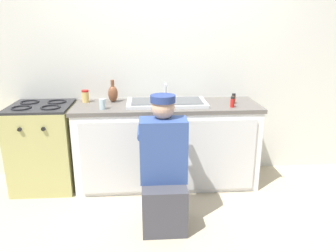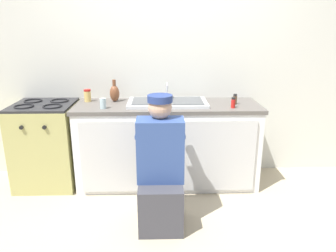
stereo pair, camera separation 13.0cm
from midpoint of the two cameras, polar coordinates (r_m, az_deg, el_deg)
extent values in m
plane|color=tan|center=(3.36, -1.01, -11.78)|extent=(12.00, 12.00, 0.00)
cube|color=silver|center=(3.61, -1.67, 11.16)|extent=(6.00, 0.10, 2.50)
cube|color=white|center=(3.46, -1.31, -3.41)|extent=(1.84, 0.60, 0.82)
cube|color=silver|center=(3.18, -9.02, -5.54)|extent=(0.81, 0.02, 0.72)
cube|color=silver|center=(3.22, 6.83, -5.14)|extent=(0.81, 0.02, 0.72)
cube|color=#5B5651|center=(3.34, -1.36, 3.51)|extent=(1.88, 0.62, 0.04)
cube|color=silver|center=(3.33, -1.36, 4.08)|extent=(0.80, 0.44, 0.03)
cube|color=#4C4F51|center=(3.32, -4.65, 4.34)|extent=(0.33, 0.35, 0.01)
cube|color=#4C4F51|center=(3.34, 1.90, 4.45)|extent=(0.33, 0.35, 0.01)
cylinder|color=#B7BABF|center=(3.50, -1.52, 5.98)|extent=(0.02, 0.02, 0.18)
cylinder|color=#B7BABF|center=(3.40, -1.47, 7.21)|extent=(0.02, 0.16, 0.02)
cube|color=tan|center=(3.63, -21.63, -3.48)|extent=(0.61, 0.60, 0.84)
cube|color=#262628|center=(3.51, -22.40, 3.17)|extent=(0.60, 0.59, 0.02)
torus|color=black|center=(3.44, -25.19, 2.88)|extent=(0.19, 0.19, 0.02)
torus|color=black|center=(3.35, -20.83, 3.06)|extent=(0.19, 0.19, 0.02)
torus|color=black|center=(3.66, -23.90, 3.82)|extent=(0.19, 0.19, 0.02)
torus|color=black|center=(3.58, -19.78, 4.00)|extent=(0.19, 0.19, 0.02)
cylinder|color=black|center=(3.30, -25.50, -0.56)|extent=(0.04, 0.02, 0.04)
cylinder|color=black|center=(3.23, -21.99, -0.50)|extent=(0.04, 0.02, 0.04)
cube|color=#3F3F47|center=(2.81, -2.07, -13.45)|extent=(0.36, 0.40, 0.40)
cube|color=#334C8C|center=(2.66, -2.23, -4.22)|extent=(0.38, 0.22, 0.52)
sphere|color=tan|center=(2.59, -2.34, 3.24)|extent=(0.19, 0.19, 0.19)
cylinder|color=navy|center=(2.57, -2.36, 4.78)|extent=(0.20, 0.20, 0.06)
cube|color=navy|center=(2.66, -2.41, 4.78)|extent=(0.13, 0.09, 0.02)
cylinder|color=#334C8C|center=(2.82, -5.84, -1.08)|extent=(0.08, 0.30, 0.08)
cylinder|color=#334C8C|center=(2.82, 1.07, -0.93)|extent=(0.08, 0.30, 0.08)
cylinder|color=#DBB760|center=(3.52, -15.21, 4.88)|extent=(0.07, 0.07, 0.11)
cylinder|color=#B21E19|center=(3.51, -15.29, 5.90)|extent=(0.07, 0.07, 0.02)
cylinder|color=red|center=(3.24, 10.01, 3.96)|extent=(0.04, 0.04, 0.08)
cylinder|color=black|center=(3.23, 10.06, 4.87)|extent=(0.04, 0.04, 0.02)
ellipsoid|color=brown|center=(3.47, -10.64, 5.51)|extent=(0.10, 0.10, 0.17)
cylinder|color=brown|center=(3.45, -10.74, 7.38)|extent=(0.04, 0.04, 0.06)
cylinder|color=#ADC6CC|center=(3.19, -12.51, 3.73)|extent=(0.06, 0.06, 0.10)
cylinder|color=#513823|center=(3.40, 10.26, 4.56)|extent=(0.04, 0.04, 0.08)
cylinder|color=black|center=(3.39, 10.30, 5.43)|extent=(0.04, 0.04, 0.02)
camera|label=1|loc=(0.07, -91.17, -0.36)|focal=35.00mm
camera|label=2|loc=(0.07, 88.83, 0.36)|focal=35.00mm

